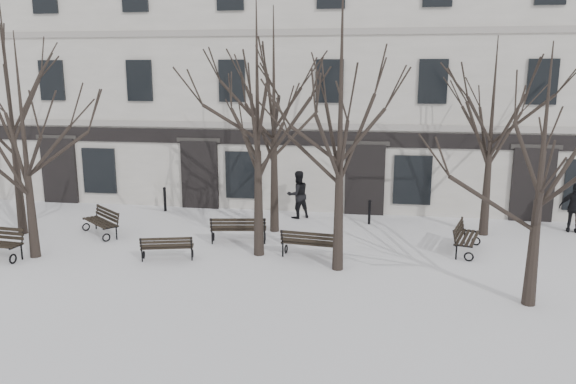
% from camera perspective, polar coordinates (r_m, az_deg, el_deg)
% --- Properties ---
extents(ground, '(100.00, 100.00, 0.00)m').
position_cam_1_polar(ground, '(16.34, -5.63, -8.66)').
color(ground, white).
rests_on(ground, ground).
extents(building, '(40.40, 10.20, 11.40)m').
position_cam_1_polar(building, '(27.99, 1.01, 11.63)').
color(building, beige).
rests_on(building, ground).
extents(tree_0, '(4.88, 4.88, 6.97)m').
position_cam_1_polar(tree_0, '(18.92, -25.40, 6.64)').
color(tree_0, black).
rests_on(tree_0, ground).
extents(tree_1, '(5.62, 5.62, 8.03)m').
position_cam_1_polar(tree_1, '(17.30, -3.14, 9.59)').
color(tree_1, black).
rests_on(tree_1, ground).
extents(tree_2, '(5.96, 5.96, 8.51)m').
position_cam_1_polar(tree_2, '(15.98, 5.41, 10.42)').
color(tree_2, black).
rests_on(tree_2, ground).
extents(tree_3, '(4.54, 4.54, 6.48)m').
position_cam_1_polar(tree_3, '(14.76, 24.51, 4.28)').
color(tree_3, black).
rests_on(tree_3, ground).
extents(tree_4, '(5.86, 5.86, 8.36)m').
position_cam_1_polar(tree_4, '(21.94, -26.55, 9.45)').
color(tree_4, black).
rests_on(tree_4, ground).
extents(tree_5, '(5.60, 5.60, 8.00)m').
position_cam_1_polar(tree_5, '(20.01, -1.45, 9.91)').
color(tree_5, black).
rests_on(tree_5, ground).
extents(tree_6, '(4.88, 4.88, 6.98)m').
position_cam_1_polar(tree_6, '(20.82, 20.04, 7.50)').
color(tree_6, black).
rests_on(tree_6, ground).
extents(bench_1, '(1.69, 0.96, 0.81)m').
position_cam_1_polar(bench_1, '(17.96, -12.19, -5.45)').
color(bench_1, black).
rests_on(bench_1, ground).
extents(bench_2, '(1.91, 0.89, 0.93)m').
position_cam_1_polar(bench_2, '(17.74, 2.30, -5.18)').
color(bench_2, black).
rests_on(bench_2, ground).
extents(bench_3, '(1.85, 1.70, 0.95)m').
position_cam_1_polar(bench_3, '(21.29, -18.37, -2.81)').
color(bench_3, black).
rests_on(bench_3, ground).
extents(bench_4, '(1.97, 0.99, 0.95)m').
position_cam_1_polar(bench_4, '(19.33, -5.05, -3.71)').
color(bench_4, black).
rests_on(bench_4, ground).
extents(bench_5, '(1.17, 2.00, 0.96)m').
position_cam_1_polar(bench_5, '(19.20, 17.54, -4.35)').
color(bench_5, black).
rests_on(bench_5, ground).
extents(bollard_a, '(0.13, 0.13, 1.04)m').
position_cam_1_polar(bollard_a, '(24.18, -12.40, -0.62)').
color(bollard_a, black).
rests_on(bollard_a, ground).
extents(bollard_b, '(0.12, 0.12, 0.97)m').
position_cam_1_polar(bollard_b, '(21.81, 8.27, -1.94)').
color(bollard_b, black).
rests_on(bollard_b, ground).
extents(pedestrian_b, '(1.18, 1.13, 1.92)m').
position_cam_1_polar(pedestrian_b, '(22.66, 0.99, -2.63)').
color(pedestrian_b, black).
rests_on(pedestrian_b, ground).
extents(pedestrian_c, '(1.16, 0.71, 1.84)m').
position_cam_1_polar(pedestrian_c, '(23.16, 26.93, -3.66)').
color(pedestrian_c, black).
rests_on(pedestrian_c, ground).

